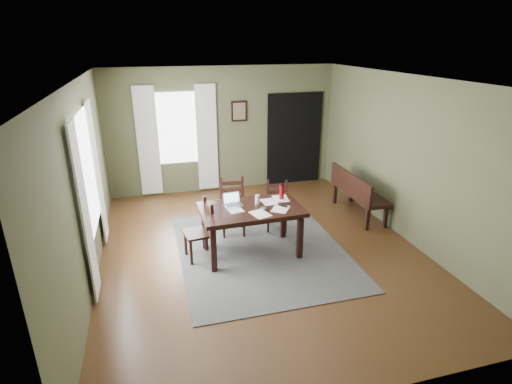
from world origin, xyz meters
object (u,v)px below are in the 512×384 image
object	(u,v)px
chair_back_left	(233,207)
chair_end	(201,231)
bench	(356,190)
water_bottle	(282,192)
dining_table	(251,213)
chair_back_right	(277,206)
laptop	(232,202)

from	to	relation	value
chair_back_left	chair_end	bearing A→B (deg)	-123.07
chair_end	bench	bearing A→B (deg)	96.60
bench	water_bottle	size ratio (longest dim) A/B	5.67
chair_end	chair_back_left	bearing A→B (deg)	129.92
chair_end	water_bottle	size ratio (longest dim) A/B	3.48
dining_table	chair_back_left	size ratio (longest dim) A/B	1.62
chair_back_right	bench	size ratio (longest dim) A/B	0.57
chair_back_right	water_bottle	world-z (taller)	water_bottle
chair_back_left	laptop	size ratio (longest dim) A/B	3.19
chair_back_right	laptop	size ratio (longest dim) A/B	2.82
chair_back_left	water_bottle	size ratio (longest dim) A/B	3.66
chair_end	dining_table	bearing A→B (deg)	75.89
chair_end	water_bottle	bearing A→B (deg)	87.41
chair_back_left	chair_back_right	world-z (taller)	chair_back_left
dining_table	chair_back_right	size ratio (longest dim) A/B	1.83
dining_table	chair_back_left	world-z (taller)	chair_back_left
chair_back_left	laptop	bearing A→B (deg)	-93.49
bench	water_bottle	bearing A→B (deg)	111.64
dining_table	chair_back_left	xyz separation A→B (m)	(-0.12, 0.82, -0.21)
chair_back_right	chair_back_left	bearing A→B (deg)	-167.60
chair_end	laptop	xyz separation A→B (m)	(0.52, 0.11, 0.38)
chair_end	water_bottle	world-z (taller)	water_bottle
chair_back_left	water_bottle	world-z (taller)	water_bottle
dining_table	laptop	world-z (taller)	laptop
dining_table	chair_end	size ratio (longest dim) A/B	1.70
dining_table	chair_back_right	distance (m)	1.05
chair_back_right	bench	distance (m)	1.65
chair_end	water_bottle	distance (m)	1.42
chair_end	laptop	distance (m)	0.66
water_bottle	chair_back_left	bearing A→B (deg)	138.46
chair_end	chair_back_right	distance (m)	1.60
laptop	water_bottle	world-z (taller)	water_bottle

